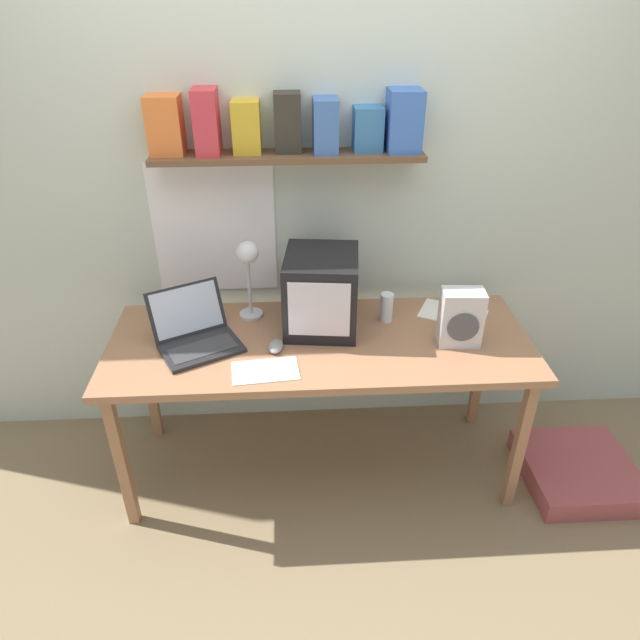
% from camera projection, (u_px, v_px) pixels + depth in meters
% --- Properties ---
extents(ground_plane, '(12.00, 12.00, 0.00)m').
position_uv_depth(ground_plane, '(320.00, 465.00, 2.88)').
color(ground_plane, '#857050').
extents(back_wall, '(5.60, 0.24, 2.60)m').
position_uv_depth(back_wall, '(313.00, 184.00, 2.59)').
color(back_wall, silver).
rests_on(back_wall, ground_plane).
extents(corner_desk, '(1.84, 0.70, 0.76)m').
position_uv_depth(corner_desk, '(320.00, 351.00, 2.52)').
color(corner_desk, '#A26F4C').
rests_on(corner_desk, ground_plane).
extents(crt_monitor, '(0.35, 0.39, 0.34)m').
position_uv_depth(crt_monitor, '(321.00, 291.00, 2.51)').
color(crt_monitor, black).
rests_on(crt_monitor, corner_desk).
extents(laptop, '(0.43, 0.42, 0.23)m').
position_uv_depth(laptop, '(195.00, 331.00, 2.44)').
color(laptop, '#232326').
rests_on(laptop, corner_desk).
extents(desk_lamp, '(0.11, 0.16, 0.40)m').
position_uv_depth(desk_lamp, '(248.00, 264.00, 2.48)').
color(desk_lamp, silver).
rests_on(desk_lamp, corner_desk).
extents(juice_glass, '(0.06, 0.06, 0.14)m').
position_uv_depth(juice_glass, '(386.00, 309.00, 2.60)').
color(juice_glass, white).
rests_on(juice_glass, corner_desk).
extents(space_heater, '(0.18, 0.13, 0.25)m').
position_uv_depth(space_heater, '(461.00, 318.00, 2.40)').
color(space_heater, silver).
rests_on(space_heater, corner_desk).
extents(computer_mouse, '(0.07, 0.11, 0.03)m').
position_uv_depth(computer_mouse, '(276.00, 346.00, 2.42)').
color(computer_mouse, gray).
rests_on(computer_mouse, corner_desk).
extents(loose_paper_near_laptop, '(0.35, 0.31, 0.00)m').
position_uv_depth(loose_paper_near_laptop, '(453.00, 314.00, 2.68)').
color(loose_paper_near_laptop, white).
rests_on(loose_paper_near_laptop, corner_desk).
extents(loose_paper_near_monitor, '(0.28, 0.19, 0.00)m').
position_uv_depth(loose_paper_near_monitor, '(265.00, 371.00, 2.29)').
color(loose_paper_near_monitor, white).
rests_on(loose_paper_near_monitor, corner_desk).
extents(floor_cushion, '(0.51, 0.51, 0.11)m').
position_uv_depth(floor_cushion, '(578.00, 471.00, 2.77)').
color(floor_cushion, '#A54D4E').
rests_on(floor_cushion, ground_plane).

